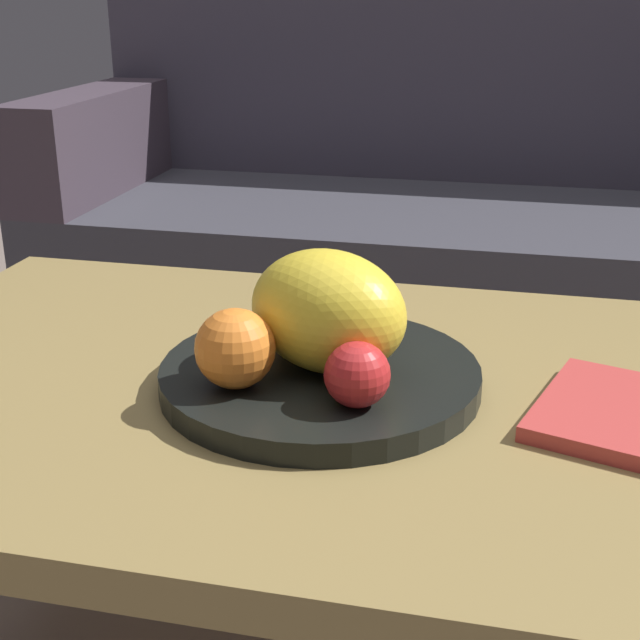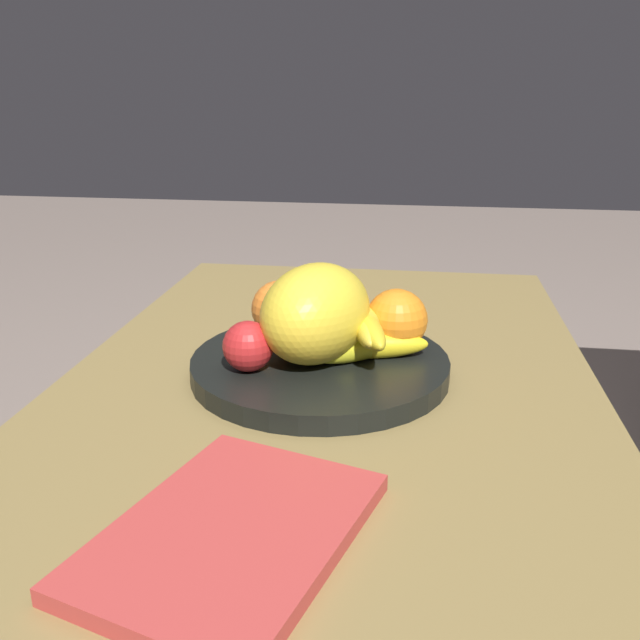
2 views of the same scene
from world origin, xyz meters
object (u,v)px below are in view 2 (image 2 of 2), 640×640
object	(u,v)px
apple_front	(248,346)
orange_left	(396,320)
coffee_table	(328,412)
fruit_bowl	(320,366)
melon_large_front	(316,313)
magazine	(232,533)
orange_front	(280,309)
banana_bunch	(367,336)

from	to	relation	value
apple_front	orange_left	bearing A→B (deg)	118.75
coffee_table	orange_left	size ratio (longest dim) A/B	13.44
coffee_table	fruit_bowl	bearing A→B (deg)	-126.71
melon_large_front	apple_front	bearing A→B (deg)	-59.60
orange_left	magazine	bearing A→B (deg)	-16.87
melon_large_front	fruit_bowl	bearing A→B (deg)	155.99
coffee_table	fruit_bowl	xyz separation A→B (m)	(-0.01, -0.01, 0.06)
orange_front	banana_bunch	size ratio (longest dim) A/B	0.48
coffee_table	melon_large_front	bearing A→B (deg)	-89.80
banana_bunch	coffee_table	bearing A→B (deg)	-68.71
coffee_table	magazine	xyz separation A→B (m)	(0.34, -0.04, 0.06)
fruit_bowl	apple_front	distance (m)	0.11
melon_large_front	apple_front	world-z (taller)	melon_large_front
orange_front	apple_front	bearing A→B (deg)	-6.99
orange_front	magazine	world-z (taller)	orange_front
fruit_bowl	magazine	size ratio (longest dim) A/B	1.32
orange_left	orange_front	bearing A→B (deg)	-99.47
melon_large_front	orange_front	distance (m)	0.10
fruit_bowl	banana_bunch	bearing A→B (deg)	99.06
fruit_bowl	banana_bunch	world-z (taller)	banana_bunch
melon_large_front	magazine	size ratio (longest dim) A/B	0.67
melon_large_front	orange_front	size ratio (longest dim) A/B	2.14
melon_large_front	apple_front	size ratio (longest dim) A/B	2.70
fruit_bowl	apple_front	bearing A→B (deg)	-56.24
fruit_bowl	magazine	xyz separation A→B (m)	(0.35, -0.02, -0.00)
apple_front	banana_bunch	size ratio (longest dim) A/B	0.38
banana_bunch	fruit_bowl	bearing A→B (deg)	-80.94
apple_front	coffee_table	bearing A→B (deg)	115.95
fruit_bowl	magazine	world-z (taller)	fruit_bowl
fruit_bowl	orange_front	size ratio (longest dim) A/B	4.20
fruit_bowl	apple_front	xyz separation A→B (m)	(0.05, -0.08, 0.04)
orange_front	orange_left	distance (m)	0.16
banana_bunch	magazine	size ratio (longest dim) A/B	0.66
fruit_bowl	banana_bunch	xyz separation A→B (m)	(-0.01, 0.06, 0.04)
melon_large_front	banana_bunch	world-z (taller)	melon_large_front
banana_bunch	magazine	world-z (taller)	banana_bunch
fruit_bowl	orange_front	bearing A→B (deg)	-136.55
melon_large_front	coffee_table	bearing A→B (deg)	90.20
apple_front	magazine	xyz separation A→B (m)	(0.29, 0.06, -0.05)
magazine	fruit_bowl	bearing A→B (deg)	-166.82
coffee_table	magazine	world-z (taller)	magazine
melon_large_front	banana_bunch	xyz separation A→B (m)	(-0.02, 0.06, -0.03)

